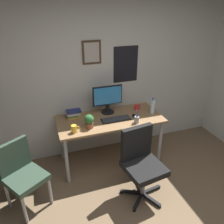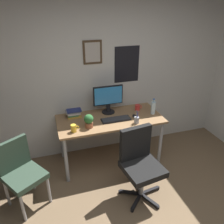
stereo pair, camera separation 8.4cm
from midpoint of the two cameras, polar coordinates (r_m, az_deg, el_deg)
wall_back at (r=3.57m, az=-1.65°, el=9.40°), size 4.40×0.10×2.60m
desk at (r=3.42m, az=0.20°, el=-2.78°), size 1.56×0.71×0.76m
office_chair at (r=2.94m, az=7.80°, el=-12.08°), size 0.57×0.57×0.95m
side_chair at (r=3.01m, az=-21.21°, el=-13.51°), size 0.58×0.58×0.88m
monitor at (r=3.46m, az=-0.28°, el=3.50°), size 0.46×0.20×0.43m
keyboard at (r=3.32m, az=1.71°, el=-1.85°), size 0.43×0.15×0.03m
computer_mouse at (r=3.42m, az=6.47°, el=-1.05°), size 0.06×0.11×0.04m
water_bottle at (r=3.53m, az=11.00°, el=1.11°), size 0.07×0.07×0.25m
coffee_mug_near at (r=3.63m, az=7.12°, el=1.14°), size 0.11×0.08×0.09m
coffee_mug_far at (r=3.05m, az=-8.83°, el=-4.07°), size 0.11×0.07×0.10m
potted_plant at (r=3.11m, az=-5.10°, el=-2.15°), size 0.13×0.13×0.19m
pen_cup at (r=3.25m, az=6.96°, el=-1.93°), size 0.07×0.07×0.20m
book_stack_left at (r=3.43m, az=-8.98°, el=-0.28°), size 0.23×0.17×0.12m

